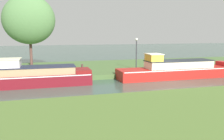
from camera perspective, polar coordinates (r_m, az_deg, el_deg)
The scene contains 7 objects.
ground_plane at distance 19.11m, azimuth 12.89°, elevation -2.70°, with size 120.00×120.00×0.00m, color #365146.
riverbank_far at distance 25.36m, azimuth 5.44°, elevation 0.79°, with size 72.00×10.00×0.40m, color #4A6836.
red_barge at distance 20.85m, azimuth 15.52°, elevation 0.03°, with size 10.39×2.19×2.11m.
maroon_narrowboat at distance 17.95m, azimuth -17.90°, elevation -1.44°, with size 7.96×2.17×2.03m.
willow_tree_left at distance 25.46m, azimuth -19.48°, elevation 11.42°, with size 5.15×3.36×7.17m.
lamp_post at distance 22.16m, azimuth 5.94°, elevation 4.91°, with size 0.24×0.24×2.93m.
mooring_post_near at distance 19.55m, azimuth -7.23°, elevation 0.18°, with size 0.16×0.16×0.86m, color #4C3130.
Camera 1 is at (-8.94, -16.46, 3.79)m, focal length 37.72 mm.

